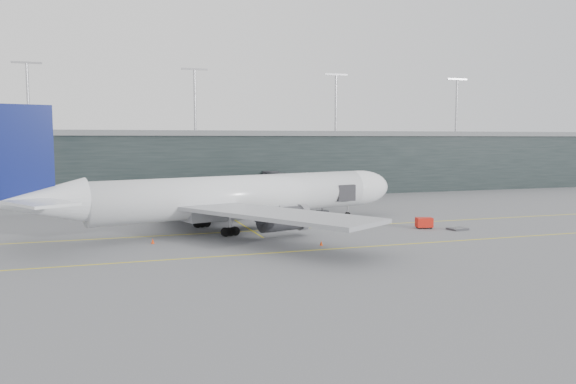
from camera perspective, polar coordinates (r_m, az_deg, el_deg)
name	(u,v)px	position (r m, az deg, el deg)	size (l,w,h in m)	color
ground	(213,229)	(84.53, -7.62, -3.70)	(320.00, 320.00, 0.00)	slate
taxiline_a	(218,233)	(80.65, -7.10, -4.12)	(160.00, 0.25, 0.02)	yellow
taxiline_b	(245,255)	(65.28, -4.40, -6.36)	(160.00, 0.25, 0.02)	yellow
taxiline_lead_main	(220,211)	(104.90, -6.93, -1.91)	(0.25, 60.00, 0.02)	yellow
terminal	(169,162)	(141.02, -11.98, 2.98)	(240.00, 36.00, 29.00)	black
main_aircraft	(236,197)	(82.71, -5.33, -0.47)	(60.97, 56.08, 17.37)	white
jet_bridge	(297,183)	(112.03, 0.92, 0.92)	(4.23, 42.45, 6.06)	#28282D
gse_cart	(424,222)	(86.15, 13.66, -3.03)	(2.64, 1.98, 1.62)	red
baggage_dolly	(458,229)	(86.29, 16.84, -3.59)	(2.64, 2.11, 0.26)	#343439
uld_a	(164,215)	(94.53, -12.53, -2.27)	(2.10, 1.81, 1.69)	#3A3B3F
uld_b	(178,215)	(94.29, -11.12, -2.26)	(2.11, 1.82, 1.68)	#3A3B3F
uld_c	(195,214)	(93.28, -9.39, -2.26)	(2.45, 2.19, 1.86)	#3A3B3F
cone_nose	(422,223)	(89.65, 13.47, -3.07)	(0.41, 0.41, 0.64)	#DC5C0C
cone_wing_stbd	(321,243)	(70.62, 3.40, -5.20)	(0.41, 0.41, 0.65)	#D93E0C
cone_wing_port	(257,215)	(95.87, -3.20, -2.39)	(0.40, 0.40, 0.64)	#D65D0B
cone_tail	(153,241)	(73.77, -13.58, -4.86)	(0.44, 0.44, 0.70)	red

